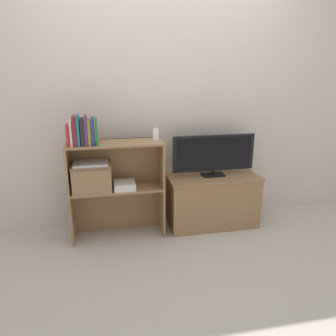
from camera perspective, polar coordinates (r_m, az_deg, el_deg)
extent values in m
plane|color=#BCB2A3|center=(3.22, 0.56, -12.01)|extent=(16.00, 16.00, 0.00)
cube|color=beige|center=(3.30, -1.12, 10.70)|extent=(10.00, 0.05, 2.40)
cube|color=olive|center=(3.42, 7.61, -5.65)|extent=(0.89, 0.44, 0.51)
cube|color=olive|center=(3.33, 7.79, -1.45)|extent=(0.91, 0.46, 0.02)
cube|color=black|center=(3.32, 7.80, -1.16)|extent=(0.22, 0.14, 0.01)
cylinder|color=black|center=(3.31, 7.82, -0.71)|extent=(0.04, 0.04, 0.04)
cube|color=black|center=(3.26, 7.96, 2.62)|extent=(0.82, 0.04, 0.36)
cube|color=black|center=(3.24, 8.07, 2.53)|extent=(0.76, 0.00, 0.31)
cube|color=olive|center=(3.21, -16.30, -7.95)|extent=(0.02, 0.31, 0.50)
cube|color=olive|center=(3.24, -1.14, -6.99)|extent=(0.02, 0.31, 0.50)
cube|color=olive|center=(3.33, -8.82, -6.51)|extent=(0.83, 0.02, 0.50)
cube|color=olive|center=(3.10, -8.87, -3.54)|extent=(0.83, 0.31, 0.02)
cube|color=olive|center=(3.05, -17.02, -0.01)|extent=(0.02, 0.31, 0.43)
cube|color=olive|center=(3.08, -1.19, 0.92)|extent=(0.02, 0.31, 0.43)
cube|color=olive|center=(3.17, -9.20, 1.20)|extent=(0.83, 0.02, 0.43)
cube|color=olive|center=(2.98, -9.26, 4.27)|extent=(0.83, 0.31, 0.02)
cube|color=#B22328|center=(2.92, -17.00, 5.56)|extent=(0.03, 0.12, 0.19)
cube|color=silver|center=(2.92, -16.50, 5.86)|extent=(0.02, 0.13, 0.21)
cube|color=maroon|center=(2.91, -15.94, 6.26)|extent=(0.03, 0.15, 0.25)
cube|color=#1E7075|center=(2.91, -15.35, 6.37)|extent=(0.02, 0.16, 0.26)
cube|color=#232328|center=(2.91, -14.67, 6.11)|extent=(0.03, 0.15, 0.23)
cube|color=#6B2D66|center=(2.91, -14.11, 6.41)|extent=(0.02, 0.16, 0.25)
cube|color=olive|center=(2.91, -13.56, 6.09)|extent=(0.03, 0.15, 0.22)
cube|color=navy|center=(2.90, -12.94, 6.30)|extent=(0.02, 0.14, 0.24)
cube|color=#286638|center=(2.90, -12.36, 6.30)|extent=(0.02, 0.13, 0.23)
cube|color=white|center=(3.00, -2.16, 5.82)|extent=(0.05, 0.04, 0.11)
cylinder|color=silver|center=(2.99, -2.18, 7.10)|extent=(0.01, 0.01, 0.03)
cube|color=#937047|center=(3.05, -13.12, -1.55)|extent=(0.34, 0.27, 0.25)
cube|color=brown|center=(3.01, -13.26, 0.45)|extent=(0.35, 0.28, 0.02)
cube|color=#BCBCC1|center=(3.01, -13.29, 0.86)|extent=(0.30, 0.24, 0.02)
cylinder|color=#99999E|center=(3.00, -13.31, 1.07)|extent=(0.02, 0.02, 0.00)
cube|color=silver|center=(3.05, -7.59, -2.99)|extent=(0.19, 0.20, 0.07)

